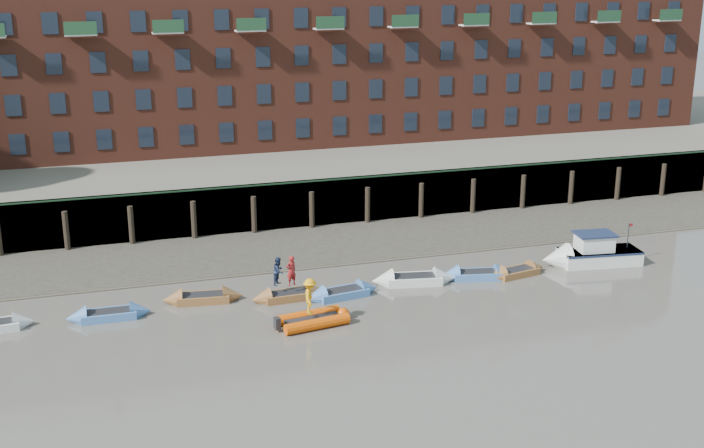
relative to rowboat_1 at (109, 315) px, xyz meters
name	(u,v)px	position (x,y,z in m)	size (l,w,h in m)	color
ground	(391,369)	(11.99, -9.75, -0.22)	(220.00, 220.00, 0.00)	#5A554D
foreshore	(297,248)	(11.99, 8.25, -0.22)	(110.00, 8.00, 0.50)	#3D382F
mud_band	(310,265)	(11.99, 4.85, -0.22)	(110.00, 1.60, 0.10)	#4C4336
river_wall	(281,206)	(11.99, 12.63, 1.37)	(110.00, 1.23, 3.30)	#2D2A26
bank_terrace	(244,163)	(11.99, 26.25, 1.38)	(110.00, 28.00, 3.20)	#5E594D
apartment_terrace	(237,22)	(11.99, 27.25, 12.60)	(80.60, 15.56, 20.98)	brown
rowboat_1	(109,315)	(0.00, 0.00, 0.00)	(4.31, 1.31, 1.24)	#4371B1
rowboat_2	(203,298)	(4.97, 0.88, 0.00)	(4.45, 1.76, 1.26)	brown
rowboat_3	(289,296)	(9.50, -0.14, 0.00)	(4.27, 1.42, 1.22)	brown
rowboat_4	(342,293)	(12.38, -0.67, 0.00)	(4.49, 1.93, 1.26)	#4371B1
rowboat_5	(414,279)	(16.86, 0.09, 0.03)	(5.03, 2.25, 1.41)	silver
rowboat_6	(477,275)	(20.67, -0.21, 0.00)	(4.51, 2.10, 1.26)	#4371B1
rowboat_7	(516,272)	(23.08, -0.48, -0.01)	(4.21, 1.97, 1.18)	brown
rib_tender	(315,319)	(10.00, -3.85, 0.06)	(3.87, 2.29, 0.65)	#D84A05
motor_launch	(584,255)	(27.85, 0.05, 0.42)	(6.26, 2.72, 2.50)	silver
person_rower_a	(291,271)	(9.64, -0.20, 1.44)	(0.61, 0.40, 1.68)	maroon
person_rower_b	(279,271)	(9.02, 0.10, 1.38)	(0.76, 0.59, 1.56)	#19233F
person_rib_crew	(310,296)	(9.75, -3.85, 1.33)	(1.22, 0.70, 1.88)	orange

